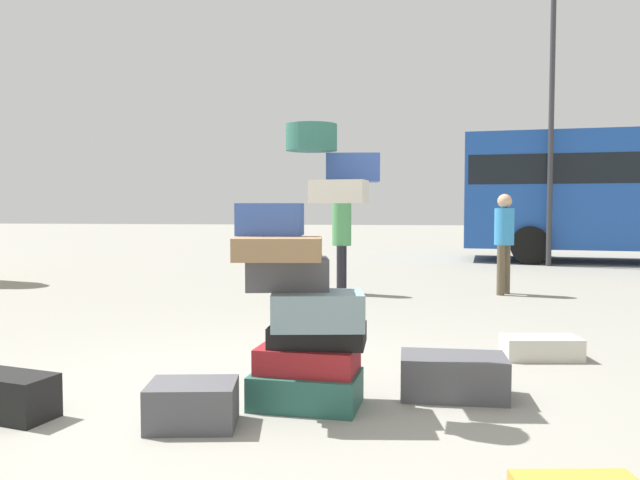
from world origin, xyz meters
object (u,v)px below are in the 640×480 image
(lamp_post, at_px, (552,78))
(suitcase_charcoal_foreground_near, at_px, (192,405))
(suitcase_black_left_side, at_px, (8,396))
(suitcase_charcoal_right_side, at_px, (453,376))
(suitcase_cream_white_trunk, at_px, (541,348))
(person_bearded_onlooker, at_px, (504,235))
(person_tourist_with_camera, at_px, (342,231))
(suitcase_tower, at_px, (306,301))

(lamp_post, bearing_deg, suitcase_charcoal_foreground_near, -113.07)
(suitcase_black_left_side, distance_m, lamp_post, 13.24)
(suitcase_charcoal_right_side, bearing_deg, suitcase_cream_white_trunk, 55.29)
(suitcase_cream_white_trunk, height_order, person_bearded_onlooker, person_bearded_onlooker)
(suitcase_charcoal_right_side, xyz_separation_m, lamp_post, (3.04, 10.27, 4.10))
(person_tourist_with_camera, bearing_deg, suitcase_tower, 7.34)
(suitcase_black_left_side, distance_m, suitcase_charcoal_right_side, 3.05)
(lamp_post, bearing_deg, suitcase_cream_white_trunk, -103.40)
(suitcase_black_left_side, distance_m, suitcase_charcoal_foreground_near, 1.26)
(person_bearded_onlooker, bearing_deg, suitcase_charcoal_foreground_near, 6.20)
(suitcase_charcoal_foreground_near, bearing_deg, suitcase_tower, 28.37)
(suitcase_charcoal_foreground_near, height_order, suitcase_charcoal_right_side, suitcase_charcoal_right_side)
(suitcase_charcoal_foreground_near, xyz_separation_m, suitcase_charcoal_right_side, (1.68, 0.82, 0.01))
(person_tourist_with_camera, bearing_deg, suitcase_charcoal_right_side, 18.62)
(person_tourist_with_camera, bearing_deg, lamp_post, 144.53)
(suitcase_charcoal_right_side, bearing_deg, person_bearded_onlooker, 77.99)
(suitcase_black_left_side, bearing_deg, suitcase_charcoal_foreground_near, 13.52)
(person_bearded_onlooker, height_order, person_tourist_with_camera, person_tourist_with_camera)
(suitcase_charcoal_foreground_near, relative_size, person_bearded_onlooker, 0.35)
(suitcase_black_left_side, distance_m, person_bearded_onlooker, 7.55)
(suitcase_tower, height_order, lamp_post, lamp_post)
(suitcase_charcoal_right_side, height_order, person_bearded_onlooker, person_bearded_onlooker)
(suitcase_charcoal_foreground_near, xyz_separation_m, person_bearded_onlooker, (2.93, 6.26, 0.79))
(suitcase_black_left_side, relative_size, suitcase_charcoal_foreground_near, 1.15)
(suitcase_black_left_side, relative_size, person_tourist_with_camera, 0.38)
(person_bearded_onlooker, bearing_deg, suitcase_black_left_side, -2.57)
(suitcase_tower, bearing_deg, suitcase_charcoal_right_side, 17.91)
(suitcase_black_left_side, bearing_deg, lamp_post, 75.94)
(person_tourist_with_camera, distance_m, lamp_post, 7.42)
(suitcase_charcoal_foreground_near, bearing_deg, suitcase_cream_white_trunk, 30.30)
(suitcase_charcoal_foreground_near, relative_size, suitcase_charcoal_right_side, 0.73)
(suitcase_charcoal_right_side, height_order, person_tourist_with_camera, person_tourist_with_camera)
(lamp_post, bearing_deg, person_bearded_onlooker, -110.40)
(suitcase_tower, xyz_separation_m, suitcase_charcoal_foreground_near, (-0.65, -0.49, -0.60))
(suitcase_cream_white_trunk, distance_m, suitcase_charcoal_right_side, 1.54)
(suitcase_charcoal_foreground_near, bearing_deg, person_tourist_with_camera, 77.62)
(suitcase_cream_white_trunk, bearing_deg, suitcase_charcoal_right_side, -132.43)
(suitcase_cream_white_trunk, bearing_deg, suitcase_charcoal_foreground_near, -148.07)
(suitcase_cream_white_trunk, bearing_deg, person_bearded_onlooker, 78.37)
(suitcase_tower, distance_m, suitcase_cream_white_trunk, 2.57)
(suitcase_cream_white_trunk, relative_size, suitcase_black_left_side, 1.08)
(suitcase_charcoal_right_side, xyz_separation_m, person_tourist_with_camera, (-1.27, 5.19, 0.83))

